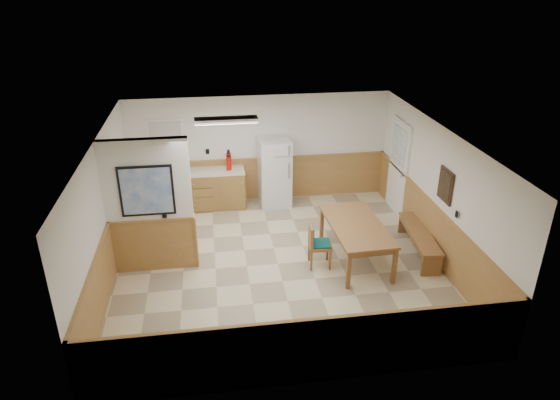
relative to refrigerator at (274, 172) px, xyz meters
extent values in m
plane|color=beige|center=(-0.29, -2.63, -0.79)|extent=(6.00, 6.00, 0.00)
cube|color=white|center=(-0.29, -2.63, 1.71)|extent=(6.00, 6.00, 0.02)
cube|color=white|center=(-0.29, 0.37, 0.46)|extent=(6.00, 0.02, 2.50)
cube|color=white|center=(2.71, -2.63, 0.46)|extent=(0.02, 6.00, 2.50)
cube|color=white|center=(-3.29, -2.63, 0.46)|extent=(0.02, 6.00, 2.50)
cube|color=#B37947|center=(-0.29, 0.35, -0.29)|extent=(6.00, 0.04, 1.00)
cube|color=#B37947|center=(2.69, -2.63, -0.29)|extent=(0.04, 6.00, 1.00)
cube|color=#B37947|center=(-3.27, -2.63, -0.29)|extent=(0.04, 6.00, 1.00)
cube|color=white|center=(-2.54, -2.43, 0.96)|extent=(1.50, 0.15, 1.50)
cube|color=#B37947|center=(-2.54, -2.43, -0.29)|extent=(1.50, 0.17, 1.00)
cube|color=black|center=(-2.54, -2.52, 0.81)|extent=(0.92, 0.03, 0.92)
cube|color=silver|center=(-2.54, -2.54, 0.81)|extent=(0.84, 0.01, 0.84)
cube|color=olive|center=(-1.39, 0.05, -0.36)|extent=(1.40, 0.60, 0.86)
cube|color=olive|center=(-2.86, 0.05, -0.36)|extent=(0.06, 0.60, 0.86)
cube|color=olive|center=(-2.12, 0.05, -0.36)|extent=(0.06, 0.60, 0.86)
cube|color=beige|center=(-1.79, 0.05, 0.09)|extent=(2.20, 0.60, 0.04)
cube|color=beige|center=(-1.79, 0.35, 0.16)|extent=(2.20, 0.02, 0.10)
cube|color=white|center=(2.68, -0.73, 0.23)|extent=(0.05, 1.02, 2.15)
cube|color=white|center=(2.67, -0.73, 0.23)|extent=(0.04, 0.90, 2.05)
cube|color=silver|center=(2.64, -0.73, 0.76)|extent=(0.02, 0.76, 0.80)
cube|color=white|center=(-2.39, 0.35, 0.76)|extent=(0.80, 0.03, 1.00)
cube|color=silver|center=(-2.39, 0.34, 0.76)|extent=(0.70, 0.01, 0.90)
cube|color=#342315|center=(2.68, -2.93, 0.76)|extent=(0.03, 0.50, 0.60)
cube|color=black|center=(2.66, -2.93, 0.76)|extent=(0.01, 0.42, 0.52)
cube|color=white|center=(-1.09, -1.33, 1.66)|extent=(1.20, 0.30, 0.08)
cube|color=white|center=(-1.09, -1.33, 1.61)|extent=(1.15, 0.25, 0.01)
cube|color=white|center=(0.00, 0.00, 0.00)|extent=(0.74, 0.74, 1.58)
cube|color=silver|center=(0.28, -0.36, 0.65)|extent=(0.03, 0.02, 0.20)
cube|color=silver|center=(0.28, -0.36, 0.16)|extent=(0.03, 0.02, 0.37)
cube|color=brown|center=(1.18, -2.68, -0.07)|extent=(1.02, 1.94, 0.05)
cube|color=brown|center=(1.18, -2.68, -0.14)|extent=(0.92, 1.83, 0.10)
cube|color=brown|center=(0.79, -3.58, -0.44)|extent=(0.07, 0.07, 0.70)
cube|color=brown|center=(0.73, -1.80, -0.44)|extent=(0.07, 0.07, 0.70)
cube|color=brown|center=(1.62, -3.55, -0.44)|extent=(0.07, 0.07, 0.70)
cube|color=brown|center=(1.56, -1.77, -0.44)|extent=(0.07, 0.07, 0.70)
cube|color=brown|center=(2.47, -2.61, -0.37)|extent=(0.57, 1.77, 0.05)
cube|color=brown|center=(2.47, -3.43, -0.59)|extent=(0.36, 0.10, 0.40)
cube|color=brown|center=(2.47, -1.79, -0.59)|extent=(0.36, 0.10, 0.40)
cube|color=brown|center=(0.47, -2.78, -0.37)|extent=(0.44, 0.44, 0.06)
cube|color=#11564E|center=(0.47, -2.78, -0.33)|extent=(0.40, 0.40, 0.03)
cube|color=brown|center=(0.30, -2.77, -0.14)|extent=(0.08, 0.41, 0.40)
cube|color=#11564E|center=(0.12, -2.75, -0.14)|extent=(0.05, 0.35, 0.34)
cube|color=brown|center=(0.28, -2.94, -0.60)|extent=(0.04, 0.04, 0.39)
cube|color=brown|center=(0.31, -2.59, -0.60)|extent=(0.04, 0.04, 0.39)
cube|color=brown|center=(0.63, -2.97, -0.60)|extent=(0.04, 0.04, 0.39)
cube|color=brown|center=(0.66, -2.62, -0.60)|extent=(0.04, 0.04, 0.39)
cylinder|color=red|center=(-1.03, 0.03, 0.30)|extent=(0.13, 0.13, 0.39)
cylinder|color=black|center=(-1.03, 0.03, 0.54)|extent=(0.07, 0.07, 0.09)
cylinder|color=#198A31|center=(-2.37, 0.01, 0.21)|extent=(0.07, 0.07, 0.19)
camera|label=1|loc=(-1.41, -10.55, 4.27)|focal=32.00mm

